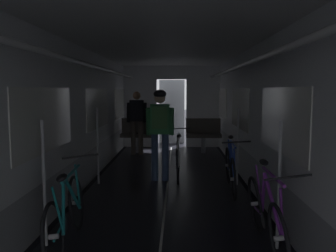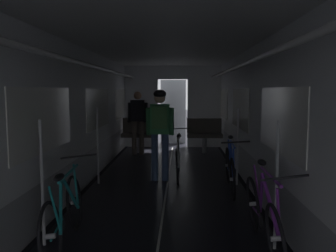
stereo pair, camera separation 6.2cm
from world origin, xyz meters
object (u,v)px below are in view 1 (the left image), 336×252
Objects in this scene: bench_seat_far_left at (138,132)px; person_standing_near_bench at (137,118)px; bicycle_blue at (231,169)px; bicycle_purple at (266,214)px; bench_seat_far_right at (203,132)px; person_cyclist_aisle at (160,125)px; bicycle_white_in_aisle at (178,158)px; bicycle_teal at (67,213)px.

bench_seat_far_left is 0.55m from person_standing_near_bench.
bicycle_blue is 1.00× the size of person_standing_near_bench.
bicycle_blue is 1.00× the size of bicycle_purple.
bench_seat_far_right reaches higher than bicycle_blue.
person_standing_near_bench reaches higher than bench_seat_far_left.
bicycle_blue is 1.55m from person_cyclist_aisle.
person_cyclist_aisle is (0.76, -3.13, 0.50)m from bench_seat_far_left.
bicycle_purple is at bearing -69.96° from person_standing_near_bench.
bench_seat_far_right is 3.77m from bicycle_blue.
bicycle_blue reaches higher than bicycle_white_in_aisle.
person_standing_near_bench is at bearing 120.51° from bicycle_blue.
bicycle_white_in_aisle is at bearing -66.29° from person_standing_near_bench.
bicycle_purple is 1.00× the size of person_standing_near_bench.
person_cyclist_aisle reaches higher than bicycle_teal.
person_cyclist_aisle reaches higher than bicycle_purple.
bicycle_white_in_aisle is (-0.90, 0.90, 0.00)m from bicycle_blue.
person_cyclist_aisle is 1.02× the size of bicycle_white_in_aisle.
bicycle_teal is at bearing -107.72° from bench_seat_far_right.
bench_seat_far_right is 0.58× the size of bicycle_white_in_aisle.
person_cyclist_aisle is at bearing -141.88° from bicycle_white_in_aisle.
bicycle_white_in_aisle is at bearing 135.18° from bicycle_blue.
person_cyclist_aisle is at bearing 153.04° from bicycle_blue.
person_standing_near_bench is at bearing -168.17° from bench_seat_far_right.
person_standing_near_bench reaches higher than bicycle_blue.
person_standing_near_bench is (-1.09, 2.49, 0.59)m from bicycle_white_in_aisle.
bench_seat_far_right is at bearing 92.33° from bicycle_purple.
bench_seat_far_left is 4.26m from bicycle_blue.
bench_seat_far_left is 0.57× the size of person_cyclist_aisle.
bicycle_white_in_aisle is 2.78m from person_standing_near_bench.
bicycle_purple is (2.16, 0.04, -0.00)m from bicycle_teal.
person_standing_near_bench is at bearing 110.04° from bicycle_purple.
person_cyclist_aisle is (0.88, 2.88, 0.69)m from bicycle_teal.
bench_seat_far_left is 6.31m from bicycle_purple.
bicycle_white_in_aisle is (1.21, 3.15, 0.00)m from bicycle_teal.
bicycle_teal is 3.09m from bicycle_blue.
person_cyclist_aisle reaches higher than person_standing_near_bench.
bicycle_purple reaches higher than bicycle_blue.
bicycle_white_in_aisle is at bearing 38.12° from person_cyclist_aisle.
person_standing_near_bench reaches higher than bench_seat_far_right.
person_standing_near_bench is (0.00, -0.38, 0.41)m from bench_seat_far_left.
bench_seat_far_left is at bearing 90.41° from person_standing_near_bench.
bench_seat_far_left is at bearing 88.86° from bicycle_teal.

